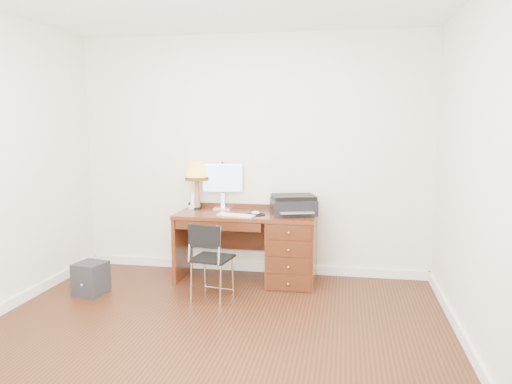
% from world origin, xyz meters
% --- Properties ---
extents(ground, '(4.00, 4.00, 0.00)m').
position_xyz_m(ground, '(0.00, 0.00, 0.00)').
color(ground, black).
rests_on(ground, ground).
extents(room_shell, '(4.00, 4.00, 4.00)m').
position_xyz_m(room_shell, '(0.00, 0.63, 0.05)').
color(room_shell, silver).
rests_on(room_shell, ground).
extents(desk, '(1.50, 0.67, 0.75)m').
position_xyz_m(desk, '(0.32, 1.40, 0.41)').
color(desk, '#562512').
rests_on(desk, ground).
extents(monitor, '(0.44, 0.18, 0.51)m').
position_xyz_m(monitor, '(-0.32, 1.65, 1.07)').
color(monitor, silver).
rests_on(monitor, desk).
extents(keyboard, '(0.42, 0.21, 0.02)m').
position_xyz_m(keyboard, '(-0.07, 1.22, 0.76)').
color(keyboard, white).
rests_on(keyboard, desk).
extents(mouse_pad, '(0.21, 0.21, 0.04)m').
position_xyz_m(mouse_pad, '(0.12, 1.31, 0.76)').
color(mouse_pad, black).
rests_on(mouse_pad, desk).
extents(printer, '(0.55, 0.48, 0.21)m').
position_xyz_m(printer, '(0.51, 1.43, 0.85)').
color(printer, black).
rests_on(printer, desk).
extents(leg_lamp, '(0.27, 0.27, 0.55)m').
position_xyz_m(leg_lamp, '(-0.61, 1.58, 1.15)').
color(leg_lamp, black).
rests_on(leg_lamp, desk).
extents(phone, '(0.09, 0.09, 0.18)m').
position_xyz_m(phone, '(-0.65, 1.57, 0.80)').
color(phone, white).
rests_on(phone, desk).
extents(pen_cup, '(0.07, 0.07, 0.09)m').
position_xyz_m(pen_cup, '(0.37, 1.51, 0.80)').
color(pen_cup, black).
rests_on(pen_cup, desk).
extents(chair, '(0.41, 0.42, 0.77)m').
position_xyz_m(chair, '(-0.22, 0.71, 0.47)').
color(chair, black).
rests_on(chair, ground).
extents(equipment_box, '(0.33, 0.33, 0.33)m').
position_xyz_m(equipment_box, '(-1.46, 0.67, 0.16)').
color(equipment_box, black).
rests_on(equipment_box, ground).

